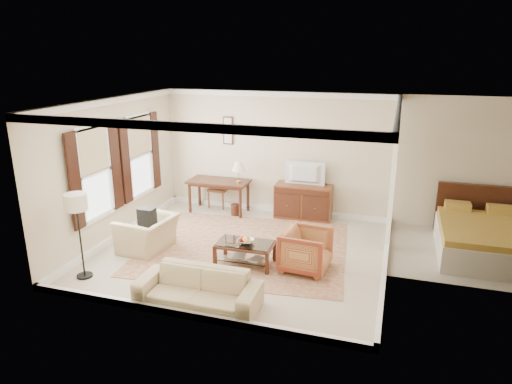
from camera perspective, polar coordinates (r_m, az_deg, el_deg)
The scene contains 21 objects.
room_shell at distance 8.33m, azimuth -1.95°, elevation 8.25°, with size 5.51×5.01×2.91m.
annex_bedroom at distance 9.70m, azimuth 26.74°, elevation -5.41°, with size 3.00×2.70×2.90m.
window_front at distance 9.18m, azimuth -19.53°, elevation 2.23°, with size 0.12×1.56×1.80m, color #CCB284, non-canonical shape.
window_rear at distance 10.46m, azimuth -14.36°, elevation 4.43°, with size 0.12×1.56×1.80m, color #CCB284, non-canonical shape.
doorway at distance 9.64m, azimuth 16.60°, elevation 0.26°, with size 0.10×1.12×2.25m, color white, non-canonical shape.
rug at distance 9.20m, azimuth -1.50°, elevation -6.91°, with size 3.99×3.42×0.01m, color maroon.
writing_desk at distance 11.03m, azimuth -4.68°, elevation 0.91°, with size 1.45×0.73×0.79m.
desk_chair at distance 11.44m, azimuth -4.72°, elevation 0.67°, with size 0.45×0.45×1.05m, color brown, non-canonical shape.
desk_lamp at distance 10.76m, azimuth -2.19°, elevation 2.52°, with size 0.32×0.32×0.50m, color silver, non-canonical shape.
framed_prints at distance 11.11m, azimuth -3.51°, elevation 7.70°, with size 0.25×0.04×0.68m, color #3D1C11, non-canonical shape.
sideboard at distance 10.71m, azimuth 5.93°, elevation -1.19°, with size 1.31×0.51×0.81m, color brown.
tv at distance 10.46m, azimuth 6.05°, elevation 3.19°, with size 0.89×0.51×0.12m, color black.
coffee_table at distance 8.37m, azimuth -1.37°, elevation -6.99°, with size 1.05×0.62×0.44m.
fruit_bowl at distance 8.27m, azimuth -1.31°, elevation -6.11°, with size 0.42×0.42×0.10m, color silver.
book_a at distance 8.50m, azimuth -2.82°, elevation -7.81°, with size 0.28×0.04×0.38m, color brown.
book_b at distance 8.39m, azimuth -0.54°, elevation -8.17°, with size 0.28×0.03×0.38m, color brown.
striped_armchair at distance 8.19m, azimuth 6.28°, elevation -7.01°, with size 0.81×0.76×0.84m, color maroon.
club_armchair at distance 9.19m, azimuth -13.44°, elevation -4.42°, with size 1.04×0.67×0.91m, color tan.
backpack at distance 9.13m, azimuth -13.48°, elevation -2.92°, with size 0.32×0.22×0.40m, color black.
sofa at distance 7.15m, azimuth -7.30°, elevation -11.22°, with size 1.92×0.56×0.75m, color tan.
floor_lamp at distance 8.15m, azimuth -21.51°, elevation -1.91°, with size 0.37×0.37×1.51m.
Camera 1 is at (2.74, -7.76, 3.76)m, focal length 32.00 mm.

